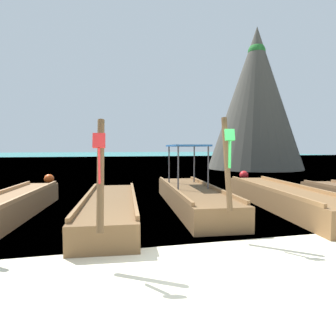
{
  "coord_description": "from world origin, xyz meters",
  "views": [
    {
      "loc": [
        -1.77,
        -4.39,
        1.94
      ],
      "look_at": [
        0.0,
        3.01,
        1.4
      ],
      "focal_mm": 30.77,
      "sensor_mm": 36.0,
      "label": 1
    }
  ],
  "objects_px": {
    "mooring_buoy_near": "(49,179)",
    "longtail_boat_green_ribbon": "(192,196)",
    "longtail_boat_yellow_ribbon": "(283,198)",
    "karst_rock": "(258,103)",
    "mooring_buoy_far": "(244,175)",
    "longtail_boat_pink_ribbon": "(16,204)",
    "longtail_boat_red_ribbon": "(110,208)"
  },
  "relations": [
    {
      "from": "mooring_buoy_near",
      "to": "longtail_boat_green_ribbon",
      "type": "bearing_deg",
      "value": -53.52
    },
    {
      "from": "longtail_boat_yellow_ribbon",
      "to": "karst_rock",
      "type": "distance_m",
      "value": 19.07
    },
    {
      "from": "mooring_buoy_far",
      "to": "longtail_boat_green_ribbon",
      "type": "bearing_deg",
      "value": -128.62
    },
    {
      "from": "longtail_boat_yellow_ribbon",
      "to": "karst_rock",
      "type": "bearing_deg",
      "value": 61.89
    },
    {
      "from": "longtail_boat_pink_ribbon",
      "to": "longtail_boat_yellow_ribbon",
      "type": "xyz_separation_m",
      "value": [
        8.03,
        -0.84,
        0.0
      ]
    },
    {
      "from": "mooring_buoy_far",
      "to": "longtail_boat_red_ribbon",
      "type": "bearing_deg",
      "value": -135.95
    },
    {
      "from": "karst_rock",
      "to": "mooring_buoy_near",
      "type": "xyz_separation_m",
      "value": [
        -16.91,
        -7.75,
        -5.77
      ]
    },
    {
      "from": "longtail_boat_pink_ribbon",
      "to": "karst_rock",
      "type": "xyz_separation_m",
      "value": [
        16.6,
        15.21,
        5.7
      ]
    },
    {
      "from": "karst_rock",
      "to": "longtail_boat_yellow_ribbon",
      "type": "bearing_deg",
      "value": -118.11
    },
    {
      "from": "longtail_boat_pink_ribbon",
      "to": "longtail_boat_red_ribbon",
      "type": "bearing_deg",
      "value": -20.64
    },
    {
      "from": "mooring_buoy_near",
      "to": "karst_rock",
      "type": "bearing_deg",
      "value": 24.61
    },
    {
      "from": "longtail_boat_pink_ribbon",
      "to": "longtail_boat_green_ribbon",
      "type": "distance_m",
      "value": 5.23
    },
    {
      "from": "longtail_boat_green_ribbon",
      "to": "mooring_buoy_far",
      "type": "xyz_separation_m",
      "value": [
        5.64,
        7.06,
        -0.1
      ]
    },
    {
      "from": "longtail_boat_green_ribbon",
      "to": "karst_rock",
      "type": "distance_m",
      "value": 19.84
    },
    {
      "from": "karst_rock",
      "to": "mooring_buoy_near",
      "type": "relative_size",
      "value": 24.5
    },
    {
      "from": "longtail_boat_red_ribbon",
      "to": "longtail_boat_yellow_ribbon",
      "type": "height_order",
      "value": "longtail_boat_yellow_ribbon"
    },
    {
      "from": "longtail_boat_red_ribbon",
      "to": "mooring_buoy_far",
      "type": "xyz_separation_m",
      "value": [
        8.28,
        8.01,
        -0.03
      ]
    },
    {
      "from": "longtail_boat_green_ribbon",
      "to": "longtail_boat_red_ribbon",
      "type": "bearing_deg",
      "value": -160.23
    },
    {
      "from": "longtail_boat_pink_ribbon",
      "to": "longtail_boat_yellow_ribbon",
      "type": "height_order",
      "value": "longtail_boat_yellow_ribbon"
    },
    {
      "from": "longtail_boat_yellow_ribbon",
      "to": "longtail_boat_red_ribbon",
      "type": "bearing_deg",
      "value": -178.62
    },
    {
      "from": "longtail_boat_green_ribbon",
      "to": "karst_rock",
      "type": "relative_size",
      "value": 0.51
    },
    {
      "from": "longtail_boat_pink_ribbon",
      "to": "longtail_boat_yellow_ribbon",
      "type": "distance_m",
      "value": 8.07
    },
    {
      "from": "longtail_boat_pink_ribbon",
      "to": "mooring_buoy_near",
      "type": "height_order",
      "value": "longtail_boat_pink_ribbon"
    },
    {
      "from": "longtail_boat_pink_ribbon",
      "to": "longtail_boat_green_ribbon",
      "type": "xyz_separation_m",
      "value": [
        5.23,
        -0.03,
        0.04
      ]
    },
    {
      "from": "longtail_boat_red_ribbon",
      "to": "karst_rock",
      "type": "distance_m",
      "value": 22.17
    },
    {
      "from": "longtail_boat_red_ribbon",
      "to": "mooring_buoy_near",
      "type": "height_order",
      "value": "longtail_boat_red_ribbon"
    },
    {
      "from": "karst_rock",
      "to": "mooring_buoy_far",
      "type": "distance_m",
      "value": 11.53
    },
    {
      "from": "mooring_buoy_near",
      "to": "longtail_boat_yellow_ribbon",
      "type": "bearing_deg",
      "value": -44.91
    },
    {
      "from": "longtail_boat_yellow_ribbon",
      "to": "karst_rock",
      "type": "xyz_separation_m",
      "value": [
        8.58,
        16.06,
        5.7
      ]
    },
    {
      "from": "mooring_buoy_near",
      "to": "longtail_boat_red_ribbon",
      "type": "bearing_deg",
      "value": -71.05
    },
    {
      "from": "mooring_buoy_far",
      "to": "mooring_buoy_near",
      "type": "bearing_deg",
      "value": 177.8
    },
    {
      "from": "longtail_boat_red_ribbon",
      "to": "karst_rock",
      "type": "relative_size",
      "value": 0.48
    }
  ]
}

